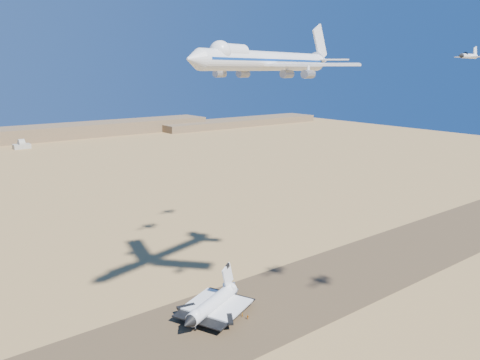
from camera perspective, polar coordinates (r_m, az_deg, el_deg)
ground at (r=183.54m, az=-2.27°, el=-17.05°), size 1200.00×1200.00×0.00m
runway at (r=183.52m, az=-2.27°, el=-17.04°), size 600.00×50.00×0.06m
ridgeline at (r=680.79m, az=-24.03°, el=4.93°), size 960.00×90.00×18.00m
shuttle at (r=185.71m, az=-3.40°, el=-15.01°), size 36.03×30.52×17.54m
carrier_747 at (r=160.07m, az=2.91°, el=14.30°), size 80.19×60.17×19.99m
crew_a at (r=187.01m, az=0.29°, el=-16.11°), size 0.52×0.67×1.65m
crew_b at (r=185.76m, az=-1.18°, el=-16.30°), size 0.85×1.01×1.81m
crew_c at (r=185.34m, az=0.96°, el=-16.35°), size 1.23×0.88×1.89m
chase_jet_a at (r=159.10m, az=26.08°, el=13.44°), size 14.92×8.30×3.73m
chase_jet_c at (r=208.66m, az=-1.30°, el=14.13°), size 15.37×8.79×3.88m
chase_jet_d at (r=238.11m, az=0.98°, el=14.45°), size 13.90×7.78×3.48m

